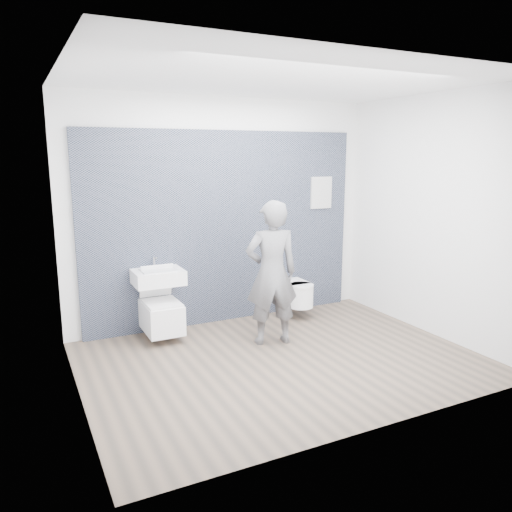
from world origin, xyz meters
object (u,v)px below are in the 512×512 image
visitor (272,273)px  toilet_square (161,315)px  washbasin (158,277)px  toilet_rounded (297,294)px

visitor → toilet_square: bearing=-19.7°
washbasin → toilet_rounded: size_ratio=1.01×
toilet_square → visitor: bearing=-31.8°
toilet_square → toilet_rounded: toilet_square is taller
toilet_square → toilet_rounded: 1.82m
visitor → toilet_rounded: bearing=-125.4°
visitor → washbasin: bearing=-22.4°
washbasin → toilet_square: bearing=-90.0°
toilet_square → toilet_rounded: size_ratio=1.37×
washbasin → toilet_rounded: 1.87m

